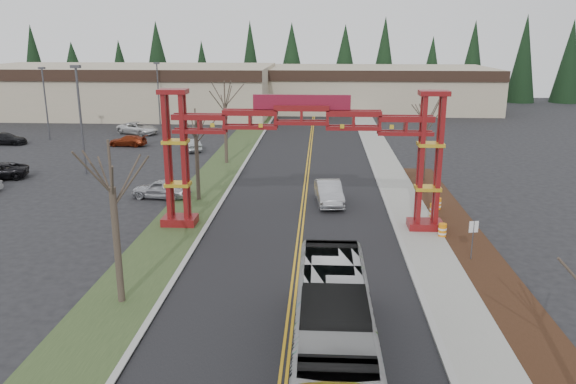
# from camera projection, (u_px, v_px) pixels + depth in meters

# --- Properties ---
(road) EXTENTS (12.00, 110.00, 0.02)m
(road) POSITION_uv_depth(u_px,v_px,m) (304.00, 198.00, 43.36)
(road) COLOR black
(road) RESTS_ON ground
(lane_line_left) EXTENTS (0.12, 100.00, 0.01)m
(lane_line_left) POSITION_uv_depth(u_px,v_px,m) (303.00, 197.00, 43.36)
(lane_line_left) COLOR gold
(lane_line_left) RESTS_ON road
(lane_line_right) EXTENTS (0.12, 100.00, 0.01)m
(lane_line_right) POSITION_uv_depth(u_px,v_px,m) (306.00, 197.00, 43.35)
(lane_line_right) COLOR gold
(lane_line_right) RESTS_ON road
(curb_right) EXTENTS (0.30, 110.00, 0.15)m
(curb_right) POSITION_uv_depth(u_px,v_px,m) (384.00, 198.00, 42.98)
(curb_right) COLOR #A3A29E
(curb_right) RESTS_ON ground
(sidewalk_right) EXTENTS (2.60, 110.00, 0.14)m
(sidewalk_right) POSITION_uv_depth(u_px,v_px,m) (404.00, 198.00, 42.90)
(sidewalk_right) COLOR gray
(sidewalk_right) RESTS_ON ground
(landscape_strip) EXTENTS (2.60, 50.00, 0.12)m
(landscape_strip) POSITION_uv_depth(u_px,v_px,m) (496.00, 282.00, 28.33)
(landscape_strip) COLOR black
(landscape_strip) RESTS_ON ground
(grass_median) EXTENTS (4.00, 110.00, 0.08)m
(grass_median) POSITION_uv_depth(u_px,v_px,m) (202.00, 195.00, 43.82)
(grass_median) COLOR #304120
(grass_median) RESTS_ON ground
(curb_left) EXTENTS (0.30, 110.00, 0.15)m
(curb_left) POSITION_uv_depth(u_px,v_px,m) (226.00, 195.00, 43.70)
(curb_left) COLOR #A3A29E
(curb_left) RESTS_ON ground
(gateway_arch) EXTENTS (18.20, 1.60, 8.90)m
(gateway_arch) POSITION_uv_depth(u_px,v_px,m) (301.00, 137.00, 35.02)
(gateway_arch) COLOR maroon
(gateway_arch) RESTS_ON ground
(retail_building_west) EXTENTS (46.00, 22.30, 7.50)m
(retail_building_west) POSITION_uv_depth(u_px,v_px,m) (126.00, 90.00, 89.23)
(retail_building_west) COLOR #BDAA90
(retail_building_west) RESTS_ON ground
(retail_building_east) EXTENTS (38.00, 20.30, 7.00)m
(retail_building_east) POSITION_uv_depth(u_px,v_px,m) (374.00, 88.00, 94.66)
(retail_building_east) COLOR #BDAA90
(retail_building_east) RESTS_ON ground
(conifer_treeline) EXTENTS (116.10, 5.60, 13.00)m
(conifer_treeline) POSITION_uv_depth(u_px,v_px,m) (317.00, 66.00, 106.01)
(conifer_treeline) COLOR black
(conifer_treeline) RESTS_ON ground
(transit_bus) EXTENTS (2.80, 11.74, 3.27)m
(transit_bus) POSITION_uv_depth(u_px,v_px,m) (333.00, 327.00, 20.90)
(transit_bus) COLOR #A9ABB1
(transit_bus) RESTS_ON ground
(silver_sedan) EXTENTS (2.31, 5.24, 1.67)m
(silver_sedan) POSITION_uv_depth(u_px,v_px,m) (329.00, 193.00, 41.61)
(silver_sedan) COLOR #A5A8AD
(silver_sedan) RESTS_ON ground
(parked_car_near_a) EXTENTS (4.64, 2.34, 1.52)m
(parked_car_near_a) POSITION_uv_depth(u_px,v_px,m) (161.00, 189.00, 43.05)
(parked_car_near_a) COLOR #A8AAAF
(parked_car_near_a) RESTS_ON ground
(parked_car_mid_a) EXTENTS (4.40, 2.10, 1.24)m
(parked_car_mid_a) POSITION_uv_depth(u_px,v_px,m) (128.00, 141.00, 63.42)
(parked_car_mid_a) COLOR maroon
(parked_car_mid_a) RESTS_ON ground
(parked_car_far_a) EXTENTS (2.94, 4.20, 1.31)m
(parked_car_far_a) POSITION_uv_depth(u_px,v_px,m) (192.00, 145.00, 60.83)
(parked_car_far_a) COLOR #94989B
(parked_car_far_a) RESTS_ON ground
(parked_car_far_b) EXTENTS (6.00, 4.58, 1.51)m
(parked_car_far_b) POSITION_uv_depth(u_px,v_px,m) (138.00, 128.00, 71.10)
(parked_car_far_b) COLOR silver
(parked_car_far_b) RESTS_ON ground
(parked_car_far_c) EXTENTS (4.63, 1.89, 1.34)m
(parked_car_far_c) POSITION_uv_depth(u_px,v_px,m) (6.00, 139.00, 64.31)
(parked_car_far_c) COLOR black
(parked_car_far_c) RESTS_ON ground
(bare_tree_median_near) EXTENTS (3.25, 3.25, 7.74)m
(bare_tree_median_near) POSITION_uv_depth(u_px,v_px,m) (112.00, 188.00, 24.88)
(bare_tree_median_near) COLOR #382D26
(bare_tree_median_near) RESTS_ON ground
(bare_tree_median_mid) EXTENTS (3.01, 3.01, 6.98)m
(bare_tree_median_mid) POSITION_uv_depth(u_px,v_px,m) (196.00, 136.00, 41.34)
(bare_tree_median_mid) COLOR #382D26
(bare_tree_median_mid) RESTS_ON ground
(bare_tree_median_far) EXTENTS (3.25, 3.25, 7.99)m
(bare_tree_median_far) POSITION_uv_depth(u_px,v_px,m) (225.00, 104.00, 53.39)
(bare_tree_median_far) COLOR #382D26
(bare_tree_median_far) RESTS_ON ground
(bare_tree_right_far) EXTENTS (2.97, 2.97, 6.98)m
(bare_tree_right_far) POSITION_uv_depth(u_px,v_px,m) (426.00, 123.00, 47.00)
(bare_tree_right_far) COLOR #382D26
(bare_tree_right_far) RESTS_ON ground
(light_pole_near) EXTENTS (0.84, 0.42, 9.65)m
(light_pole_near) POSITION_uv_depth(u_px,v_px,m) (80.00, 112.00, 49.22)
(light_pole_near) COLOR #3F3F44
(light_pole_near) RESTS_ON ground
(light_pole_mid) EXTENTS (0.74, 0.37, 8.55)m
(light_pole_mid) POSITION_uv_depth(u_px,v_px,m) (45.00, 98.00, 66.22)
(light_pole_mid) COLOR #3F3F44
(light_pole_mid) RESTS_ON ground
(light_pole_far) EXTENTS (0.74, 0.37, 8.58)m
(light_pole_far) POSITION_uv_depth(u_px,v_px,m) (158.00, 89.00, 76.84)
(light_pole_far) COLOR #3F3F44
(light_pole_far) RESTS_ON ground
(street_sign) EXTENTS (0.53, 0.16, 2.33)m
(street_sign) POSITION_uv_depth(u_px,v_px,m) (473.00, 233.00, 30.73)
(street_sign) COLOR #3F3F44
(street_sign) RESTS_ON ground
(barrel_south) EXTENTS (0.51, 0.51, 0.94)m
(barrel_south) POSITION_uv_depth(u_px,v_px,m) (442.00, 231.00, 34.58)
(barrel_south) COLOR orange
(barrel_south) RESTS_ON ground
(barrel_mid) EXTENTS (0.58, 0.58, 1.07)m
(barrel_mid) POSITION_uv_depth(u_px,v_px,m) (434.00, 211.00, 38.27)
(barrel_mid) COLOR orange
(barrel_mid) RESTS_ON ground
(barrel_north) EXTENTS (0.50, 0.50, 0.93)m
(barrel_north) POSITION_uv_depth(u_px,v_px,m) (438.00, 204.00, 40.05)
(barrel_north) COLOR orange
(barrel_north) RESTS_ON ground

